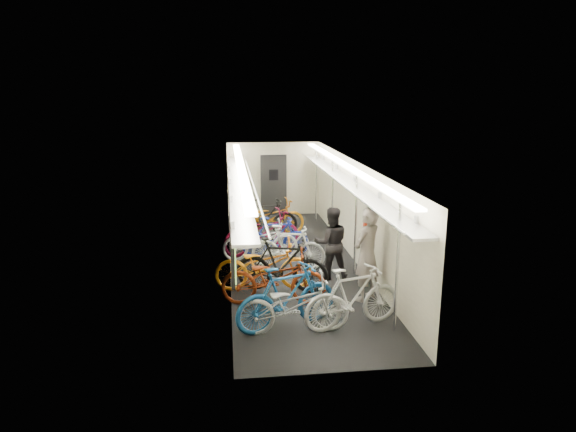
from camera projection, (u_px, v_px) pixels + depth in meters
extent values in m
plane|color=black|center=(293.00, 262.00, 12.29)|extent=(10.00, 10.00, 0.00)
plane|color=white|center=(293.00, 163.00, 11.73)|extent=(10.00, 10.00, 0.00)
plane|color=beige|center=(229.00, 216.00, 11.83)|extent=(0.00, 10.00, 10.00)
plane|color=beige|center=(356.00, 212.00, 12.18)|extent=(0.00, 10.00, 10.00)
plane|color=beige|center=(273.00, 179.00, 16.83)|extent=(3.00, 0.00, 3.00)
plane|color=beige|center=(339.00, 296.00, 7.18)|extent=(3.00, 0.00, 3.00)
cube|color=black|center=(233.00, 256.00, 8.74)|extent=(0.06, 1.10, 0.80)
cube|color=#80BF53|center=(235.00, 256.00, 8.74)|extent=(0.02, 0.96, 0.66)
cube|color=black|center=(231.00, 224.00, 10.86)|extent=(0.06, 1.10, 0.80)
cube|color=#80BF53|center=(233.00, 224.00, 10.87)|extent=(0.02, 0.96, 0.66)
cube|color=black|center=(230.00, 203.00, 12.98)|extent=(0.06, 1.10, 0.80)
cube|color=#80BF53|center=(231.00, 203.00, 12.99)|extent=(0.02, 0.96, 0.66)
cube|color=black|center=(229.00, 187.00, 15.11)|extent=(0.06, 1.10, 0.80)
cube|color=#80BF53|center=(230.00, 187.00, 15.11)|extent=(0.02, 0.96, 0.66)
cube|color=yellow|center=(232.00, 236.00, 9.79)|extent=(0.02, 0.22, 0.30)
cube|color=yellow|center=(231.00, 210.00, 11.91)|extent=(0.02, 0.22, 0.30)
cube|color=yellow|center=(230.00, 192.00, 14.03)|extent=(0.02, 0.22, 0.30)
cube|color=black|center=(274.00, 185.00, 16.82)|extent=(0.85, 0.08, 2.00)
cube|color=#999BA0|center=(238.00, 185.00, 11.69)|extent=(0.40, 9.70, 0.05)
cube|color=#999BA0|center=(347.00, 182.00, 11.99)|extent=(0.40, 9.70, 0.05)
cylinder|color=silver|center=(252.00, 180.00, 11.70)|extent=(0.04, 9.70, 0.04)
cylinder|color=silver|center=(334.00, 178.00, 11.93)|extent=(0.04, 9.70, 0.04)
cube|color=white|center=(241.00, 166.00, 11.60)|extent=(0.18, 9.60, 0.04)
cube|color=white|center=(344.00, 165.00, 11.88)|extent=(0.18, 9.60, 0.04)
cylinder|color=silver|center=(398.00, 264.00, 8.49)|extent=(0.05, 0.05, 2.38)
cylinder|color=silver|center=(356.00, 223.00, 11.19)|extent=(0.05, 0.05, 2.38)
cylinder|color=silver|center=(332.00, 200.00, 13.60)|extent=(0.05, 0.05, 2.38)
cylinder|color=silver|center=(316.00, 183.00, 16.01)|extent=(0.05, 0.05, 2.38)
imported|color=#B4B5B9|center=(293.00, 305.00, 8.59)|extent=(1.91, 0.67, 1.00)
imported|color=#174F8D|center=(287.00, 297.00, 8.74)|extent=(1.97, 1.18, 1.14)
imported|color=maroon|center=(274.00, 278.00, 9.76)|extent=(2.08, 0.91, 1.06)
imported|color=black|center=(282.00, 265.00, 10.36)|extent=(1.98, 1.07, 1.15)
imported|color=orange|center=(264.00, 265.00, 10.49)|extent=(2.02, 0.76, 1.05)
imported|color=silver|center=(288.00, 247.00, 11.75)|extent=(1.78, 0.91, 1.03)
imported|color=silver|center=(260.00, 241.00, 12.39)|extent=(1.86, 0.72, 0.96)
imported|color=navy|center=(275.00, 237.00, 12.63)|extent=(1.71, 0.58, 1.01)
imported|color=maroon|center=(262.00, 232.00, 12.88)|extent=(2.19, 1.38, 1.09)
imported|color=black|center=(265.00, 218.00, 14.22)|extent=(1.92, 0.74, 1.13)
imported|color=orange|center=(270.00, 218.00, 14.48)|extent=(2.07, 1.03, 1.04)
imported|color=silver|center=(353.00, 297.00, 8.78)|extent=(1.91, 0.99, 1.10)
imported|color=gray|center=(367.00, 254.00, 9.91)|extent=(0.80, 0.78, 1.86)
imported|color=black|center=(331.00, 243.00, 11.11)|extent=(0.78, 0.61, 1.58)
cube|color=red|center=(370.00, 223.00, 10.80)|extent=(0.27, 0.15, 0.38)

